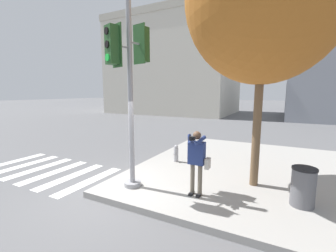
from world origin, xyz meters
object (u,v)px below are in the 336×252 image
(fire_hydrant, at_px, (176,153))
(person_photographer, at_px, (197,158))
(traffic_signal_pole, at_px, (129,75))
(trash_bin, at_px, (303,187))

(fire_hydrant, bearing_deg, person_photographer, -54.09)
(traffic_signal_pole, bearing_deg, trash_bin, 11.93)
(traffic_signal_pole, distance_m, person_photographer, 2.72)
(fire_hydrant, bearing_deg, trash_bin, -22.87)
(trash_bin, bearing_deg, traffic_signal_pole, -168.07)
(traffic_signal_pole, relative_size, trash_bin, 5.59)
(traffic_signal_pole, xyz_separation_m, trash_bin, (4.11, 0.87, -2.56))
(person_photographer, bearing_deg, trash_bin, 13.98)
(person_photographer, distance_m, trash_bin, 2.46)
(fire_hydrant, relative_size, trash_bin, 0.71)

